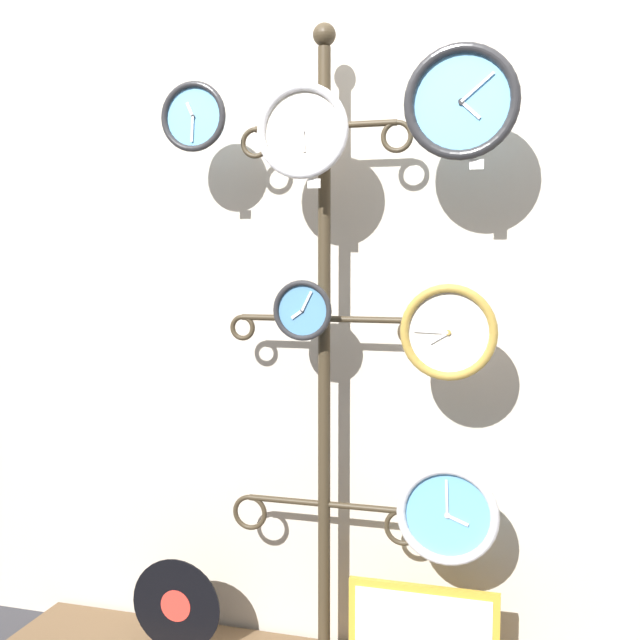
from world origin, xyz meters
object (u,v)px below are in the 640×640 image
at_px(vinyl_record, 176,606).
at_px(picture_frame, 422,637).
at_px(clock_middle_center, 303,310).
at_px(clock_top_right, 461,102).
at_px(display_stand, 324,447).
at_px(clock_bottom_right, 448,515).
at_px(clock_top_left, 194,117).
at_px(clock_middle_right, 449,332).
at_px(clock_top_center, 303,131).

xyz_separation_m(vinyl_record, picture_frame, (0.83, 0.01, 0.00)).
height_order(clock_middle_center, picture_frame, clock_middle_center).
height_order(clock_top_right, vinyl_record, clock_top_right).
distance_m(display_stand, clock_bottom_right, 0.45).
relative_size(display_stand, clock_top_left, 9.57).
xyz_separation_m(clock_top_left, clock_middle_center, (0.35, 0.01, -0.61)).
height_order(clock_top_left, clock_top_right, clock_top_right).
height_order(clock_top_left, clock_middle_right, clock_top_left).
bearing_deg(clock_top_center, clock_middle_center, 108.01).
bearing_deg(clock_top_left, clock_middle_center, 2.14).
bearing_deg(display_stand, picture_frame, -13.82).
height_order(clock_middle_center, clock_bottom_right, clock_middle_center).
relative_size(clock_middle_right, picture_frame, 0.61).
xyz_separation_m(clock_middle_right, picture_frame, (-0.07, 0.03, -0.95)).
bearing_deg(clock_top_center, display_stand, 73.21).
distance_m(clock_middle_right, picture_frame, 0.95).
distance_m(clock_top_left, clock_top_center, 0.38).
height_order(clock_top_center, clock_middle_right, clock_top_center).
bearing_deg(vinyl_record, picture_frame, 0.35).
bearing_deg(picture_frame, display_stand, 166.18).
bearing_deg(vinyl_record, clock_top_center, -3.52).
relative_size(clock_top_center, clock_top_right, 0.87).
height_order(clock_bottom_right, vinyl_record, clock_bottom_right).
distance_m(display_stand, clock_middle_center, 0.46).
bearing_deg(clock_bottom_right, clock_middle_center, 177.56).
height_order(display_stand, clock_top_center, display_stand).
height_order(display_stand, clock_middle_center, display_stand).
bearing_deg(clock_top_left, picture_frame, 0.33).
bearing_deg(clock_middle_center, display_stand, 56.53).
height_order(clock_middle_center, vinyl_record, clock_middle_center).
bearing_deg(display_stand, clock_bottom_right, -12.86).
xyz_separation_m(clock_top_center, clock_middle_right, (0.44, 0.00, -0.59)).
xyz_separation_m(clock_middle_center, picture_frame, (0.39, -0.01, -1.00)).
bearing_deg(picture_frame, clock_top_right, -20.58).
xyz_separation_m(display_stand, vinyl_record, (-0.49, -0.09, -0.55)).
distance_m(clock_top_center, clock_middle_right, 0.74).
distance_m(clock_top_right, picture_frame, 1.60).
distance_m(clock_top_right, vinyl_record, 1.85).
distance_m(clock_top_left, clock_bottom_right, 1.46).
xyz_separation_m(clock_middle_right, vinyl_record, (-0.90, 0.02, -0.95)).
relative_size(display_stand, clock_top_center, 7.39).
xyz_separation_m(clock_top_right, clock_bottom_right, (-0.03, 0.03, -1.20)).
relative_size(display_stand, vinyl_record, 6.62).
bearing_deg(clock_top_center, clock_bottom_right, 2.94).
xyz_separation_m(clock_bottom_right, picture_frame, (-0.07, 0.01, -0.40)).
bearing_deg(clock_top_left, vinyl_record, -179.46).
height_order(display_stand, clock_top_left, display_stand).
relative_size(clock_top_left, clock_middle_right, 0.78).
height_order(clock_top_center, clock_middle_center, clock_top_center).
xyz_separation_m(clock_top_right, clock_middle_center, (-0.48, 0.05, -0.60)).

